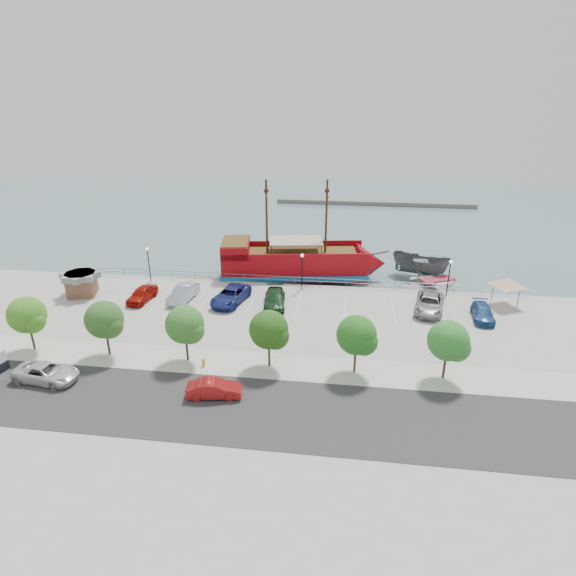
# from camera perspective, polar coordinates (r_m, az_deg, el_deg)

# --- Properties ---
(ground) EXTENTS (160.00, 160.00, 0.00)m
(ground) POSITION_cam_1_polar(r_m,az_deg,el_deg) (49.48, 0.85, -4.16)
(ground) COLOR slate
(land_slab) EXTENTS (100.00, 58.00, 1.20)m
(land_slab) POSITION_cam_1_polar(r_m,az_deg,el_deg) (32.14, -3.77, -20.64)
(land_slab) COLOR #A19C96
(land_slab) RESTS_ON ground
(street) EXTENTS (100.00, 8.00, 0.04)m
(street) POSITION_cam_1_polar(r_m,az_deg,el_deg) (35.49, -2.22, -14.42)
(street) COLOR #343232
(street) RESTS_ON land_slab
(sidewalk) EXTENTS (100.00, 4.00, 0.05)m
(sidewalk) POSITION_cam_1_polar(r_m,az_deg,el_deg) (40.35, -0.80, -9.29)
(sidewalk) COLOR beige
(sidewalk) RESTS_ON land_slab
(seawall_railing) EXTENTS (50.00, 0.06, 1.00)m
(seawall_railing) POSITION_cam_1_polar(r_m,az_deg,el_deg) (55.91, 1.78, 0.85)
(seawall_railing) COLOR slate
(seawall_railing) RESTS_ON land_slab
(far_shore) EXTENTS (40.00, 3.00, 0.80)m
(far_shore) POSITION_cam_1_polar(r_m,az_deg,el_deg) (101.35, 10.24, 9.96)
(far_shore) COLOR slate
(far_shore) RESTS_ON ground
(pirate_ship) EXTENTS (20.91, 8.63, 13.02)m
(pirate_ship) POSITION_cam_1_polar(r_m,az_deg,el_deg) (59.61, 2.14, 2.95)
(pirate_ship) COLOR maroon
(pirate_ship) RESTS_ON ground
(patrol_boat) EXTENTS (7.91, 5.79, 2.88)m
(patrol_boat) POSITION_cam_1_polar(r_m,az_deg,el_deg) (62.77, 15.40, 2.45)
(patrol_boat) COLOR #4A4C4D
(patrol_boat) RESTS_ON ground
(speedboat) EXTENTS (7.29, 8.24, 1.41)m
(speedboat) POSITION_cam_1_polar(r_m,az_deg,el_deg) (60.30, 17.26, 0.63)
(speedboat) COLOR white
(speedboat) RESTS_ON ground
(dock_west) EXTENTS (6.48, 2.89, 0.36)m
(dock_west) POSITION_cam_1_polar(r_m,az_deg,el_deg) (60.72, -11.88, 0.82)
(dock_west) COLOR #70645C
(dock_west) RESTS_ON ground
(dock_mid) EXTENTS (7.25, 2.86, 0.40)m
(dock_mid) POSITION_cam_1_polar(r_m,az_deg,el_deg) (57.64, 10.95, -0.30)
(dock_mid) COLOR #68655D
(dock_mid) RESTS_ON ground
(dock_east) EXTENTS (7.93, 5.04, 0.44)m
(dock_east) POSITION_cam_1_polar(r_m,az_deg,el_deg) (58.54, 17.74, -0.62)
(dock_east) COLOR gray
(dock_east) RESTS_ON ground
(shed) EXTENTS (3.89, 3.89, 2.60)m
(shed) POSITION_cam_1_polar(r_m,az_deg,el_deg) (57.74, -23.28, 0.56)
(shed) COLOR brown
(shed) RESTS_ON land_slab
(canopy_tent) EXTENTS (5.23, 5.23, 3.44)m
(canopy_tent) POSITION_cam_1_polar(r_m,az_deg,el_deg) (55.10, 24.69, 1.09)
(canopy_tent) COLOR slate
(canopy_tent) RESTS_ON land_slab
(street_van) EXTENTS (5.33, 2.85, 1.42)m
(street_van) POSITION_cam_1_polar(r_m,az_deg,el_deg) (42.75, -26.76, -8.95)
(street_van) COLOR silver
(street_van) RESTS_ON street
(street_sedan) EXTENTS (4.27, 2.04, 1.35)m
(street_sedan) POSITION_cam_1_polar(r_m,az_deg,el_deg) (36.96, -8.76, -11.72)
(street_sedan) COLOR #AB1919
(street_sedan) RESTS_ON street
(fire_hydrant) EXTENTS (0.25, 0.25, 0.73)m
(fire_hydrant) POSITION_cam_1_polar(r_m,az_deg,el_deg) (40.78, -9.98, -8.68)
(fire_hydrant) COLOR #CB8803
(fire_hydrant) RESTS_ON sidewalk
(lamp_post_left) EXTENTS (0.36, 0.36, 4.28)m
(lamp_post_left) POSITION_cam_1_polar(r_m,az_deg,el_deg) (58.32, -16.24, 3.40)
(lamp_post_left) COLOR black
(lamp_post_left) RESTS_ON land_slab
(lamp_post_mid) EXTENTS (0.36, 0.36, 4.28)m
(lamp_post_mid) POSITION_cam_1_polar(r_m,az_deg,el_deg) (53.83, 1.68, 2.72)
(lamp_post_mid) COLOR black
(lamp_post_mid) RESTS_ON land_slab
(lamp_post_right) EXTENTS (0.36, 0.36, 4.28)m
(lamp_post_right) POSITION_cam_1_polar(r_m,az_deg,el_deg) (54.73, 18.59, 1.83)
(lamp_post_right) COLOR black
(lamp_post_right) RESTS_ON land_slab
(tree_a) EXTENTS (3.30, 3.20, 5.00)m
(tree_a) POSITION_cam_1_polar(r_m,az_deg,el_deg) (46.77, -28.43, -2.96)
(tree_a) COLOR #473321
(tree_a) RESTS_ON sidewalk
(tree_b) EXTENTS (3.30, 3.20, 5.00)m
(tree_b) POSITION_cam_1_polar(r_m,az_deg,el_deg) (43.14, -20.81, -3.68)
(tree_b) COLOR #473321
(tree_b) RESTS_ON sidewalk
(tree_c) EXTENTS (3.30, 3.20, 5.00)m
(tree_c) POSITION_cam_1_polar(r_m,az_deg,el_deg) (40.41, -11.97, -4.43)
(tree_c) COLOR #473321
(tree_c) RESTS_ON sidewalk
(tree_d) EXTENTS (3.30, 3.20, 5.00)m
(tree_d) POSITION_cam_1_polar(r_m,az_deg,el_deg) (38.76, -2.10, -5.14)
(tree_d) COLOR #473321
(tree_d) RESTS_ON sidewalk
(tree_e) EXTENTS (3.30, 3.20, 5.00)m
(tree_e) POSITION_cam_1_polar(r_m,az_deg,el_deg) (38.34, 8.33, -5.73)
(tree_e) COLOR #473321
(tree_e) RESTS_ON sidewalk
(tree_f) EXTENTS (3.30, 3.20, 5.00)m
(tree_f) POSITION_cam_1_polar(r_m,az_deg,el_deg) (39.18, 18.67, -6.12)
(tree_f) COLOR #473321
(tree_f) RESTS_ON sidewalk
(parked_car_a) EXTENTS (2.36, 4.73, 1.55)m
(parked_car_a) POSITION_cam_1_polar(r_m,az_deg,el_deg) (54.09, -16.91, -0.68)
(parked_car_a) COLOR #9C0E06
(parked_car_a) RESTS_ON land_slab
(parked_car_b) EXTENTS (2.37, 5.14, 1.63)m
(parked_car_b) POSITION_cam_1_polar(r_m,az_deg,el_deg) (53.05, -12.31, -0.61)
(parked_car_b) COLOR #A1A9B5
(parked_car_b) RESTS_ON land_slab
(parked_car_c) EXTENTS (3.87, 6.31, 1.63)m
(parked_car_c) POSITION_cam_1_polar(r_m,az_deg,el_deg) (51.65, -6.82, -0.89)
(parked_car_c) COLOR navy
(parked_car_c) RESTS_ON land_slab
(parked_car_d) EXTENTS (2.80, 5.56, 1.55)m
(parked_car_d) POSITION_cam_1_polar(r_m,az_deg,el_deg) (50.51, -1.59, -1.34)
(parked_car_d) COLOR #183B1E
(parked_car_d) RESTS_ON land_slab
(parked_car_g) EXTENTS (3.85, 6.34, 1.65)m
(parked_car_g) POSITION_cam_1_polar(r_m,az_deg,el_deg) (51.47, 16.41, -1.79)
(parked_car_g) COLOR gray
(parked_car_g) RESTS_ON land_slab
(parked_car_h) EXTENTS (2.22, 4.77, 1.35)m
(parked_car_h) POSITION_cam_1_polar(r_m,az_deg,el_deg) (51.54, 22.09, -2.74)
(parked_car_h) COLOR navy
(parked_car_h) RESTS_ON land_slab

